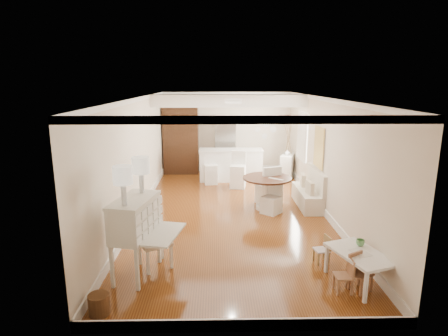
{
  "coord_description": "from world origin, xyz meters",
  "views": [
    {
      "loc": [
        -0.36,
        -8.74,
        3.19
      ],
      "look_at": [
        -0.18,
        0.3,
        1.07
      ],
      "focal_mm": 30.0,
      "sensor_mm": 36.0,
      "label": 1
    }
  ],
  "objects_px": {
    "slip_chair_near": "(271,197)",
    "gustavian_armchair": "(155,241)",
    "kids_table": "(359,268)",
    "secretary_bureau": "(136,237)",
    "fridge": "(235,148)",
    "sideboard": "(287,166)",
    "wicker_basket": "(99,304)",
    "kids_chair_c": "(361,273)",
    "slip_chair_far": "(268,185)",
    "bar_stool_left": "(211,169)",
    "bar_stool_right": "(238,170)",
    "kids_chair_a": "(343,275)",
    "breakfast_counter": "(231,165)",
    "pantry_cabinet": "(181,141)",
    "kids_chair_b": "(322,249)",
    "dining_table": "(267,193)"
  },
  "relations": [
    {
      "from": "kids_chair_a",
      "to": "pantry_cabinet",
      "type": "xyz_separation_m",
      "value": [
        -3.17,
        7.76,
        0.88
      ]
    },
    {
      "from": "breakfast_counter",
      "to": "fridge",
      "type": "height_order",
      "value": "fridge"
    },
    {
      "from": "wicker_basket",
      "to": "slip_chair_far",
      "type": "height_order",
      "value": "slip_chair_far"
    },
    {
      "from": "secretary_bureau",
      "to": "breakfast_counter",
      "type": "bearing_deg",
      "value": 85.47
    },
    {
      "from": "kids_chair_a",
      "to": "sideboard",
      "type": "distance_m",
      "value": 6.97
    },
    {
      "from": "fridge",
      "to": "sideboard",
      "type": "relative_size",
      "value": 2.15
    },
    {
      "from": "kids_chair_c",
      "to": "slip_chair_far",
      "type": "distance_m",
      "value": 4.3
    },
    {
      "from": "sideboard",
      "to": "kids_chair_a",
      "type": "bearing_deg",
      "value": -73.87
    },
    {
      "from": "gustavian_armchair",
      "to": "wicker_basket",
      "type": "xyz_separation_m",
      "value": [
        -0.57,
        -1.37,
        -0.32
      ]
    },
    {
      "from": "breakfast_counter",
      "to": "pantry_cabinet",
      "type": "height_order",
      "value": "pantry_cabinet"
    },
    {
      "from": "breakfast_counter",
      "to": "sideboard",
      "type": "distance_m",
      "value": 1.92
    },
    {
      "from": "bar_stool_left",
      "to": "gustavian_armchair",
      "type": "bearing_deg",
      "value": -105.51
    },
    {
      "from": "kids_chair_b",
      "to": "kids_chair_a",
      "type": "bearing_deg",
      "value": -6.84
    },
    {
      "from": "wicker_basket",
      "to": "breakfast_counter",
      "type": "xyz_separation_m",
      "value": [
        2.11,
        7.17,
        0.37
      ]
    },
    {
      "from": "kids_chair_a",
      "to": "breakfast_counter",
      "type": "distance_m",
      "value": 6.84
    },
    {
      "from": "kids_chair_a",
      "to": "bar_stool_right",
      "type": "bearing_deg",
      "value": -168.8
    },
    {
      "from": "slip_chair_far",
      "to": "sideboard",
      "type": "relative_size",
      "value": 1.26
    },
    {
      "from": "slip_chair_near",
      "to": "gustavian_armchair",
      "type": "bearing_deg",
      "value": -91.8
    },
    {
      "from": "dining_table",
      "to": "pantry_cabinet",
      "type": "height_order",
      "value": "pantry_cabinet"
    },
    {
      "from": "kids_table",
      "to": "fridge",
      "type": "xyz_separation_m",
      "value": [
        -1.6,
        7.49,
        0.63
      ]
    },
    {
      "from": "kids_chair_b",
      "to": "slip_chair_near",
      "type": "relative_size",
      "value": 0.6
    },
    {
      "from": "slip_chair_far",
      "to": "bar_stool_right",
      "type": "xyz_separation_m",
      "value": [
        -0.69,
        1.59,
        0.02
      ]
    },
    {
      "from": "sideboard",
      "to": "fridge",
      "type": "bearing_deg",
      "value": 175.18
    },
    {
      "from": "kids_chair_b",
      "to": "pantry_cabinet",
      "type": "xyz_separation_m",
      "value": [
        -3.1,
        6.81,
        0.9
      ]
    },
    {
      "from": "kids_chair_a",
      "to": "bar_stool_left",
      "type": "distance_m",
      "value": 6.63
    },
    {
      "from": "kids_chair_c",
      "to": "fridge",
      "type": "distance_m",
      "value": 7.88
    },
    {
      "from": "fridge",
      "to": "kids_chair_b",
      "type": "bearing_deg",
      "value": -79.95
    },
    {
      "from": "kids_table",
      "to": "secretary_bureau",
      "type": "bearing_deg",
      "value": 174.14
    },
    {
      "from": "breakfast_counter",
      "to": "pantry_cabinet",
      "type": "bearing_deg",
      "value": 147.57
    },
    {
      "from": "pantry_cabinet",
      "to": "sideboard",
      "type": "distance_m",
      "value": 3.76
    },
    {
      "from": "kids_chair_c",
      "to": "kids_chair_a",
      "type": "bearing_deg",
      "value": 156.04
    },
    {
      "from": "kids_table",
      "to": "bar_stool_left",
      "type": "distance_m",
      "value": 6.52
    },
    {
      "from": "slip_chair_near",
      "to": "fridge",
      "type": "xyz_separation_m",
      "value": [
        -0.67,
        4.19,
        0.48
      ]
    },
    {
      "from": "kids_chair_a",
      "to": "kids_chair_c",
      "type": "distance_m",
      "value": 0.28
    },
    {
      "from": "slip_chair_far",
      "to": "sideboard",
      "type": "distance_m",
      "value": 2.91
    },
    {
      "from": "kids_chair_c",
      "to": "slip_chair_far",
      "type": "bearing_deg",
      "value": 72.52
    },
    {
      "from": "bar_stool_right",
      "to": "pantry_cabinet",
      "type": "bearing_deg",
      "value": 144.5
    },
    {
      "from": "secretary_bureau",
      "to": "dining_table",
      "type": "relative_size",
      "value": 1.1
    },
    {
      "from": "secretary_bureau",
      "to": "sideboard",
      "type": "height_order",
      "value": "secretary_bureau"
    },
    {
      "from": "secretary_bureau",
      "to": "slip_chair_near",
      "type": "xyz_separation_m",
      "value": [
        2.67,
        2.93,
        -0.25
      ]
    },
    {
      "from": "secretary_bureau",
      "to": "bar_stool_left",
      "type": "bearing_deg",
      "value": 90.52
    },
    {
      "from": "kids_chair_c",
      "to": "fridge",
      "type": "relative_size",
      "value": 0.34
    },
    {
      "from": "kids_chair_c",
      "to": "kids_table",
      "type": "bearing_deg",
      "value": 47.3
    },
    {
      "from": "kids_chair_a",
      "to": "kids_chair_c",
      "type": "relative_size",
      "value": 0.9
    },
    {
      "from": "gustavian_armchair",
      "to": "bar_stool_left",
      "type": "bearing_deg",
      "value": -39.25
    },
    {
      "from": "wicker_basket",
      "to": "fridge",
      "type": "xyz_separation_m",
      "value": [
        2.31,
        8.22,
        0.75
      ]
    },
    {
      "from": "slip_chair_near",
      "to": "pantry_cabinet",
      "type": "xyz_separation_m",
      "value": [
        -2.57,
        4.22,
        0.73
      ]
    },
    {
      "from": "secretary_bureau",
      "to": "kids_table",
      "type": "relative_size",
      "value": 1.25
    },
    {
      "from": "secretary_bureau",
      "to": "wicker_basket",
      "type": "xyz_separation_m",
      "value": [
        -0.31,
        -1.1,
        -0.52
      ]
    },
    {
      "from": "kids_chair_a",
      "to": "sideboard",
      "type": "relative_size",
      "value": 0.65
    }
  ]
}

